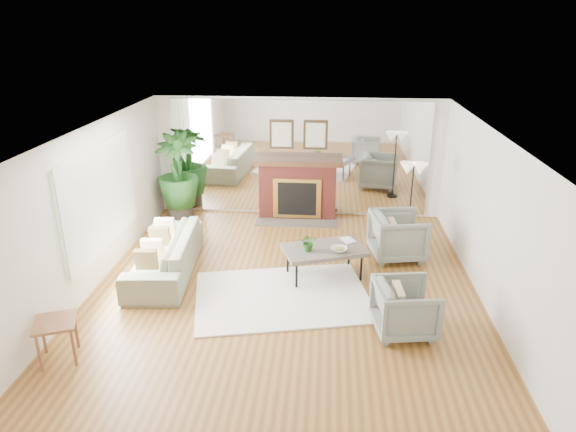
# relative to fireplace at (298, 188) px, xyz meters

# --- Properties ---
(ground) EXTENTS (7.00, 7.00, 0.00)m
(ground) POSITION_rel_fireplace_xyz_m (0.00, -3.26, -0.66)
(ground) COLOR brown
(ground) RESTS_ON ground
(wall_left) EXTENTS (0.02, 7.00, 2.50)m
(wall_left) POSITION_rel_fireplace_xyz_m (-2.99, -3.26, 0.59)
(wall_left) COLOR silver
(wall_left) RESTS_ON ground
(wall_right) EXTENTS (0.02, 7.00, 2.50)m
(wall_right) POSITION_rel_fireplace_xyz_m (2.99, -3.26, 0.59)
(wall_right) COLOR silver
(wall_right) RESTS_ON ground
(wall_back) EXTENTS (6.00, 0.02, 2.50)m
(wall_back) POSITION_rel_fireplace_xyz_m (0.00, 0.23, 0.59)
(wall_back) COLOR silver
(wall_back) RESTS_ON ground
(mirror_panel) EXTENTS (5.40, 0.04, 2.40)m
(mirror_panel) POSITION_rel_fireplace_xyz_m (0.00, 0.21, 0.59)
(mirror_panel) COLOR silver
(mirror_panel) RESTS_ON wall_back
(window_panel) EXTENTS (0.04, 2.40, 1.50)m
(window_panel) POSITION_rel_fireplace_xyz_m (-2.96, -2.86, 0.69)
(window_panel) COLOR #B2E09E
(window_panel) RESTS_ON wall_left
(fireplace) EXTENTS (1.85, 0.83, 2.05)m
(fireplace) POSITION_rel_fireplace_xyz_m (0.00, 0.00, 0.00)
(fireplace) COLOR maroon
(fireplace) RESTS_ON ground
(area_rug) EXTENTS (2.95, 2.38, 0.03)m
(area_rug) POSITION_rel_fireplace_xyz_m (-0.02, -3.40, -0.65)
(area_rug) COLOR white
(area_rug) RESTS_ON ground
(coffee_table) EXTENTS (1.48, 1.15, 0.52)m
(coffee_table) POSITION_rel_fireplace_xyz_m (0.60, -2.68, -0.18)
(coffee_table) COLOR #5F544B
(coffee_table) RESTS_ON ground
(sofa) EXTENTS (1.10, 2.39, 0.68)m
(sofa) POSITION_rel_fireplace_xyz_m (-2.04, -2.74, -0.32)
(sofa) COLOR gray
(sofa) RESTS_ON ground
(armchair_back) EXTENTS (1.04, 1.02, 0.83)m
(armchair_back) POSITION_rel_fireplace_xyz_m (1.89, -1.83, -0.25)
(armchair_back) COLOR gray
(armchair_back) RESTS_ON ground
(armchair_front) EXTENTS (0.91, 0.89, 0.73)m
(armchair_front) POSITION_rel_fireplace_xyz_m (1.71, -4.18, -0.29)
(armchair_front) COLOR gray
(armchair_front) RESTS_ON ground
(side_table) EXTENTS (0.63, 0.63, 0.55)m
(side_table) POSITION_rel_fireplace_xyz_m (-2.65, -5.14, -0.20)
(side_table) COLOR brown
(side_table) RESTS_ON ground
(potted_ficus) EXTENTS (0.96, 0.96, 1.82)m
(potted_ficus) POSITION_rel_fireplace_xyz_m (-2.49, -0.22, 0.31)
(potted_ficus) COLOR #29251E
(potted_ficus) RESTS_ON ground
(floor_lamp) EXTENTS (0.51, 0.28, 1.56)m
(floor_lamp) POSITION_rel_fireplace_xyz_m (2.17, -1.14, 0.67)
(floor_lamp) COLOR black
(floor_lamp) RESTS_ON ground
(tabletop_plant) EXTENTS (0.31, 0.28, 0.29)m
(tabletop_plant) POSITION_rel_fireplace_xyz_m (0.35, -2.79, 0.01)
(tabletop_plant) COLOR #255720
(tabletop_plant) RESTS_ON coffee_table
(fruit_bowl) EXTENTS (0.31, 0.31, 0.06)m
(fruit_bowl) POSITION_rel_fireplace_xyz_m (0.84, -2.78, -0.11)
(fruit_bowl) COLOR brown
(fruit_bowl) RESTS_ON coffee_table
(book) EXTENTS (0.29, 0.32, 0.02)m
(book) POSITION_rel_fireplace_xyz_m (0.91, -2.41, -0.13)
(book) COLOR brown
(book) RESTS_ON coffee_table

